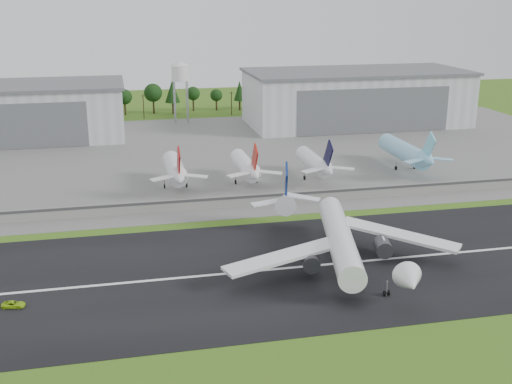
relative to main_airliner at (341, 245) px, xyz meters
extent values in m
plane|color=#385D16|center=(-12.44, -9.57, -4.89)|extent=(600.00, 600.00, 0.00)
cube|color=black|center=(-12.44, 0.43, -4.84)|extent=(320.00, 60.00, 0.10)
cube|color=white|center=(-12.44, 0.43, -4.78)|extent=(220.00, 1.00, 0.02)
cube|color=slate|center=(-12.44, 110.43, -4.84)|extent=(320.00, 150.00, 0.10)
cube|color=gray|center=(-12.44, 45.43, -3.14)|extent=(240.00, 0.50, 3.50)
cube|color=#38383A|center=(-12.44, 45.13, -1.89)|extent=(240.00, 0.12, 0.70)
cube|color=silver|center=(-92.44, 155.43, 6.11)|extent=(95.00, 42.00, 22.00)
cube|color=#595B60|center=(-92.44, 155.43, 17.71)|extent=(97.00, 44.00, 1.20)
cube|color=#595B60|center=(-92.44, 134.28, 4.35)|extent=(66.50, 0.30, 18.04)
cube|color=silver|center=(62.56, 155.43, 7.11)|extent=(100.00, 45.00, 24.00)
cube|color=#595B60|center=(62.56, 155.43, 19.71)|extent=(102.00, 47.00, 1.20)
cube|color=#595B60|center=(62.56, 132.78, 5.19)|extent=(70.00, 0.30, 19.68)
cylinder|color=#99999E|center=(-20.44, 172.43, 5.11)|extent=(0.50, 0.50, 20.00)
cylinder|color=#99999E|center=(-14.44, 178.43, 5.11)|extent=(0.50, 0.50, 20.00)
cylinder|color=silver|center=(-17.44, 175.43, 18.61)|extent=(8.00, 8.00, 7.00)
cone|color=silver|center=(-17.44, 175.43, 23.31)|extent=(8.40, 8.40, 2.40)
cylinder|color=white|center=(-0.10, 0.43, 1.31)|extent=(15.57, 44.18, 5.80)
cone|color=white|center=(5.54, -23.93, 1.31)|extent=(7.00, 7.15, 5.80)
cone|color=white|center=(-6.07, 26.24, 2.51)|extent=(7.40, 10.01, 5.51)
cube|color=navy|center=(-5.96, 25.76, 7.81)|extent=(2.64, 9.41, 11.13)
cube|color=white|center=(14.97, 1.86, 0.51)|extent=(24.72, 22.52, 2.65)
cylinder|color=#333338|center=(9.95, -0.84, -1.09)|extent=(4.94, 6.21, 3.80)
cube|color=white|center=(-1.09, 26.88, 2.91)|extent=(9.36, 7.38, 0.98)
cube|color=white|center=(-14.26, -4.90, 0.51)|extent=(28.45, 12.54, 2.65)
cylinder|color=#333338|center=(-8.56, -5.13, -1.09)|extent=(4.94, 6.21, 3.80)
cube|color=white|center=(-10.83, 24.63, 2.91)|extent=(9.25, 3.97, 0.98)
cube|color=#99999E|center=(0.80, -3.47, -3.19)|extent=(16.50, 31.48, 3.20)
cylinder|color=black|center=(-5.16, 2.33, -4.04)|extent=(0.73, 1.55, 1.50)
imported|color=#9BCE18|center=(-69.86, -6.19, -4.16)|extent=(4.84, 2.85, 1.26)
cylinder|color=silver|center=(-30.73, 70.43, 1.04)|extent=(5.87, 24.00, 5.87)
cone|color=silver|center=(-30.73, 54.93, 2.04)|extent=(5.58, 7.00, 5.58)
cube|color=#9B0B10|center=(-30.73, 55.43, 6.84)|extent=(0.45, 8.59, 10.02)
cylinder|color=#99999E|center=(-34.23, 68.43, -3.39)|extent=(0.32, 0.32, 3.00)
cylinder|color=#99999E|center=(-27.23, 68.43, -3.39)|extent=(0.32, 0.32, 3.00)
cylinder|color=black|center=(-34.23, 68.43, -4.09)|extent=(0.40, 1.40, 1.40)
cylinder|color=white|center=(-7.85, 70.43, 0.81)|extent=(5.40, 24.00, 5.40)
cone|color=white|center=(-7.85, 54.93, 1.81)|extent=(5.13, 7.00, 5.13)
cube|color=#AA170D|center=(-7.85, 55.43, 6.61)|extent=(0.45, 8.59, 10.02)
cylinder|color=#99999E|center=(-11.35, 68.43, -3.39)|extent=(0.32, 0.32, 3.00)
cylinder|color=#99999E|center=(-4.35, 68.43, -3.39)|extent=(0.32, 0.32, 3.00)
cylinder|color=black|center=(-11.35, 68.43, -4.09)|extent=(0.40, 1.40, 1.40)
cylinder|color=white|center=(15.41, 70.43, 0.74)|extent=(5.28, 24.00, 5.28)
cone|color=white|center=(15.41, 54.93, 1.74)|extent=(5.01, 7.00, 5.01)
cube|color=black|center=(15.41, 55.43, 6.54)|extent=(0.45, 8.59, 10.02)
cylinder|color=#99999E|center=(11.91, 68.43, -3.39)|extent=(0.32, 0.32, 3.00)
cylinder|color=#99999E|center=(18.91, 68.43, -3.39)|extent=(0.32, 0.32, 3.00)
cylinder|color=black|center=(11.91, 68.43, -4.09)|extent=(0.40, 1.40, 1.40)
cylinder|color=#87C8E9|center=(50.20, 75.43, 1.33)|extent=(6.45, 30.00, 6.45)
cone|color=#87C8E9|center=(50.20, 56.93, 2.33)|extent=(6.13, 7.00, 6.13)
cube|color=#74D3ED|center=(50.20, 57.43, 7.13)|extent=(0.45, 8.59, 10.02)
cylinder|color=#99999E|center=(46.70, 73.43, -3.39)|extent=(0.32, 0.32, 3.00)
cylinder|color=#99999E|center=(53.70, 73.43, -3.39)|extent=(0.32, 0.32, 3.00)
cylinder|color=black|center=(46.70, 73.43, -4.09)|extent=(0.40, 1.40, 1.40)
camera|label=1|loc=(-47.67, -127.59, 54.31)|focal=45.00mm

